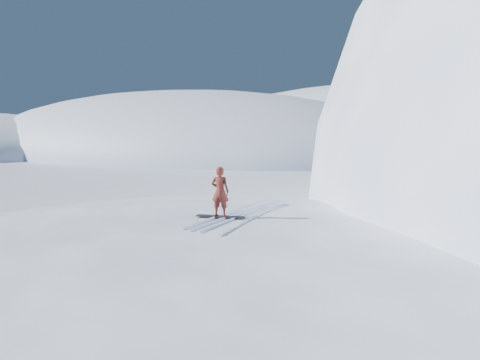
{
  "coord_description": "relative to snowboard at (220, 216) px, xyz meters",
  "views": [
    {
      "loc": [
        7.19,
        -6.88,
        5.14
      ],
      "look_at": [
        -1.82,
        4.11,
        3.5
      ],
      "focal_mm": 32.0,
      "sensor_mm": 36.0,
      "label": 1
    }
  ],
  "objects": [
    {
      "name": "ground",
      "position": [
        1.82,
        -3.11,
        -2.41
      ],
      "size": [
        400.0,
        400.0,
        0.0
      ],
      "primitive_type": "plane",
      "color": "white",
      "rests_on": "ground"
    },
    {
      "name": "near_ridge",
      "position": [
        2.82,
        -0.11,
        -2.41
      ],
      "size": [
        36.0,
        28.0,
        4.8
      ],
      "primitive_type": "ellipsoid",
      "color": "white",
      "rests_on": "ground"
    },
    {
      "name": "far_ridge_a",
      "position": [
        -68.18,
        56.89,
        -2.41
      ],
      "size": [
        120.0,
        70.0,
        28.0
      ],
      "primitive_type": "ellipsoid",
      "color": "white",
      "rests_on": "ground"
    },
    {
      "name": "far_ridge_c",
      "position": [
        -38.18,
        106.89,
        -2.41
      ],
      "size": [
        140.0,
        90.0,
        36.0
      ],
      "primitive_type": "ellipsoid",
      "color": "white",
      "rests_on": "ground"
    },
    {
      "name": "wind_bumps",
      "position": [
        1.26,
        -0.99,
        -2.41
      ],
      "size": [
        16.0,
        14.4,
        1.0
      ],
      "color": "white",
      "rests_on": "ground"
    },
    {
      "name": "snowboard",
      "position": [
        0.0,
        0.0,
        0.0
      ],
      "size": [
        1.57,
        0.91,
        0.03
      ],
      "primitive_type": "cube",
      "rotation": [
        0.0,
        0.0,
        0.41
      ],
      "color": "black",
      "rests_on": "near_ridge"
    },
    {
      "name": "snowboarder",
      "position": [
        -0.0,
        0.0,
        0.81
      ],
      "size": [
        0.68,
        0.58,
        1.59
      ],
      "primitive_type": "imported",
      "rotation": [
        0.0,
        0.0,
        3.55
      ],
      "color": "maroon",
      "rests_on": "snowboard"
    },
    {
      "name": "vapor_plume",
      "position": [
        -48.63,
        38.87,
        -2.41
      ],
      "size": [
        10.03,
        8.02,
        7.02
      ],
      "primitive_type": "ellipsoid",
      "color": "white",
      "rests_on": "ground"
    },
    {
      "name": "board_tracks",
      "position": [
        0.19,
        1.03,
        0.01
      ],
      "size": [
        2.57,
        5.92,
        0.04
      ],
      "color": "silver",
      "rests_on": "ground"
    }
  ]
}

